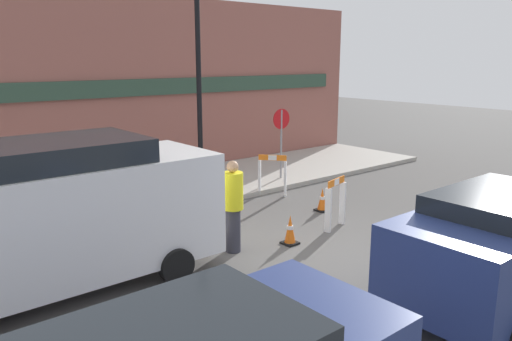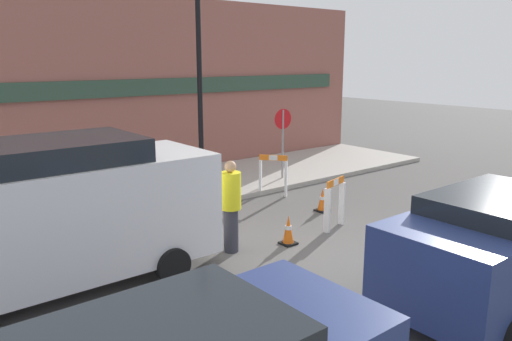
% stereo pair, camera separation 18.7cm
% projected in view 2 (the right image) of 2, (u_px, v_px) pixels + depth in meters
% --- Properties ---
extents(ground_plane, '(60.00, 60.00, 0.00)m').
position_uv_depth(ground_plane, '(351.00, 261.00, 9.22)').
color(ground_plane, '#565451').
extents(sidewalk_slab, '(18.00, 3.82, 0.13)m').
position_uv_depth(sidewalk_slab, '(177.00, 188.00, 14.09)').
color(sidewalk_slab, '#ADA89E').
rests_on(sidewalk_slab, ground_plane).
extents(storefront_facade, '(18.00, 0.22, 5.50)m').
position_uv_depth(storefront_facade, '(140.00, 89.00, 15.01)').
color(storefront_facade, '#93564C').
rests_on(storefront_facade, ground_plane).
extents(streetlamp_post, '(0.44, 0.44, 5.92)m').
position_uv_depth(streetlamp_post, '(199.00, 48.00, 12.47)').
color(streetlamp_post, black).
rests_on(streetlamp_post, sidewalk_slab).
extents(stop_sign, '(0.60, 0.06, 2.08)m').
position_uv_depth(stop_sign, '(283.00, 132.00, 14.75)').
color(stop_sign, gray).
rests_on(stop_sign, sidewalk_slab).
extents(barricade_0, '(0.75, 0.31, 1.12)m').
position_uv_depth(barricade_0, '(335.00, 202.00, 10.84)').
color(barricade_0, white).
rests_on(barricade_0, ground_plane).
extents(barricade_1, '(0.58, 0.67, 1.13)m').
position_uv_depth(barricade_1, '(273.00, 174.00, 13.43)').
color(barricade_1, white).
rests_on(barricade_1, ground_plane).
extents(barricade_2, '(0.56, 0.94, 1.11)m').
position_uv_depth(barricade_2, '(198.00, 196.00, 11.31)').
color(barricade_2, white).
rests_on(barricade_2, ground_plane).
extents(traffic_cone_0, '(0.30, 0.30, 0.56)m').
position_uv_depth(traffic_cone_0, '(220.00, 196.00, 12.57)').
color(traffic_cone_0, black).
rests_on(traffic_cone_0, ground_plane).
extents(traffic_cone_1, '(0.30, 0.30, 0.61)m').
position_uv_depth(traffic_cone_1, '(288.00, 230.00, 9.98)').
color(traffic_cone_1, black).
rests_on(traffic_cone_1, ground_plane).
extents(traffic_cone_2, '(0.30, 0.30, 0.57)m').
position_uv_depth(traffic_cone_2, '(322.00, 200.00, 12.15)').
color(traffic_cone_2, black).
rests_on(traffic_cone_2, ground_plane).
extents(person_worker, '(0.54, 0.54, 1.79)m').
position_uv_depth(person_worker, '(231.00, 204.00, 9.47)').
color(person_worker, '#33333D').
rests_on(person_worker, ground_plane).
extents(parked_car_1, '(4.06, 1.91, 1.74)m').
position_uv_depth(parked_car_1, '(499.00, 243.00, 7.39)').
color(parked_car_1, navy).
rests_on(parked_car_1, ground_plane).
extents(work_van, '(5.31, 2.10, 2.44)m').
position_uv_depth(work_van, '(47.00, 211.00, 7.77)').
color(work_van, white).
rests_on(work_van, ground_plane).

